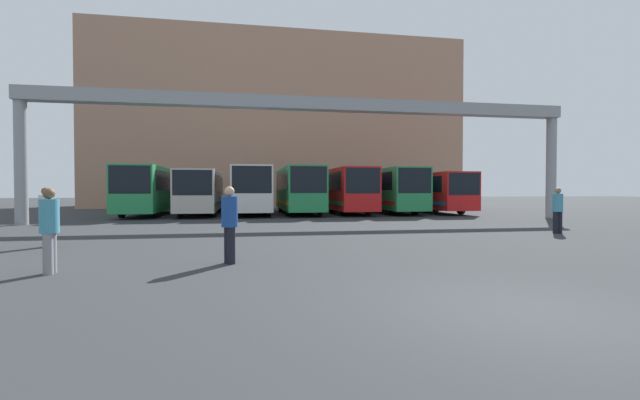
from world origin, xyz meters
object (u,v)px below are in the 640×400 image
object	(u,v)px
pedestrian_near_left	(230,223)
pedestrian_near_center	(558,209)
bus_slot_4	(342,188)
bus_slot_5	(386,188)
pedestrian_near_right	(46,215)
pedestrian_far_center	(49,228)
bus_slot_3	(298,188)
bus_slot_1	(202,190)
bus_slot_6	(429,190)
bus_slot_2	(251,188)
bus_slot_0	(150,188)

from	to	relation	value
pedestrian_near_left	pedestrian_near_center	distance (m)	13.70
bus_slot_4	bus_slot_5	xyz separation A→B (m)	(3.48, 0.01, 0.01)
pedestrian_near_right	pedestrian_far_center	distance (m)	4.98
bus_slot_4	pedestrian_near_left	distance (m)	22.96
bus_slot_3	bus_slot_4	bearing A→B (deg)	11.03
pedestrian_far_center	pedestrian_near_left	world-z (taller)	pedestrian_near_left
bus_slot_3	bus_slot_1	bearing A→B (deg)	173.07
bus_slot_6	pedestrian_near_center	bearing A→B (deg)	-96.89
bus_slot_2	bus_slot_6	bearing A→B (deg)	1.65
bus_slot_4	pedestrian_far_center	xyz separation A→B (m)	(-11.46, -22.17, -0.94)
pedestrian_near_right	bus_slot_5	bearing A→B (deg)	-72.66
bus_slot_6	pedestrian_far_center	distance (m)	28.61
bus_slot_5	bus_slot_6	xyz separation A→B (m)	(3.48, -0.31, -0.16)
pedestrian_near_left	bus_slot_6	bearing A→B (deg)	122.06
bus_slot_4	pedestrian_near_center	size ratio (longest dim) A/B	6.22
bus_slot_4	pedestrian_near_left	bearing A→B (deg)	-109.90
pedestrian_near_right	pedestrian_near_left	xyz separation A→B (m)	(5.61, -3.97, 0.00)
pedestrian_near_left	pedestrian_near_center	bearing A→B (deg)	87.75
bus_slot_3	bus_slot_5	bearing A→B (deg)	5.66
bus_slot_2	pedestrian_near_right	bearing A→B (deg)	-110.91
bus_slot_1	pedestrian_near_right	size ratio (longest dim) A/B	6.45
bus_slot_6	pedestrian_far_center	world-z (taller)	bus_slot_6
bus_slot_1	pedestrian_far_center	bearing A→B (deg)	-92.59
bus_slot_0	bus_slot_3	world-z (taller)	bus_slot_3
bus_slot_4	bus_slot_5	size ratio (longest dim) A/B	1.00
bus_slot_3	bus_slot_6	distance (m)	10.46
pedestrian_near_center	pedestrian_near_left	bearing A→B (deg)	23.56
bus_slot_5	pedestrian_near_center	xyz separation A→B (m)	(1.50, -16.69, -0.92)
bus_slot_2	pedestrian_far_center	xyz separation A→B (m)	(-4.49, -21.47, -0.96)
bus_slot_2	bus_slot_4	world-z (taller)	bus_slot_2
pedestrian_near_right	bus_slot_0	bearing A→B (deg)	-27.16
bus_slot_1	bus_slot_5	distance (m)	13.93
bus_slot_4	pedestrian_near_right	xyz separation A→B (m)	(-13.42, -17.60, -0.92)
bus_slot_4	bus_slot_6	size ratio (longest dim) A/B	1.05
pedestrian_far_center	pedestrian_near_center	bearing A→B (deg)	108.31
bus_slot_4	bus_slot_2	bearing A→B (deg)	-174.28
pedestrian_near_left	bus_slot_2	bearing A→B (deg)	154.53
bus_slot_0	bus_slot_1	world-z (taller)	bus_slot_0
bus_slot_5	pedestrian_near_center	size ratio (longest dim) A/B	6.23
pedestrian_near_right	bus_slot_4	bearing A→B (deg)	-66.16
bus_slot_1	bus_slot_2	world-z (taller)	bus_slot_2
bus_slot_3	pedestrian_near_center	bearing A→B (deg)	-62.11
bus_slot_0	bus_slot_3	distance (m)	10.46
bus_slot_0	bus_slot_1	size ratio (longest dim) A/B	0.94
bus_slot_6	pedestrian_near_center	distance (m)	16.52
pedestrian_far_center	pedestrian_near_left	xyz separation A→B (m)	(3.65, 0.60, 0.02)
bus_slot_0	bus_slot_1	xyz separation A→B (m)	(3.48, 0.33, -0.13)
bus_slot_3	bus_slot_6	bearing A→B (deg)	2.09
bus_slot_1	bus_slot_6	xyz separation A→B (m)	(17.41, -0.46, -0.03)
bus_slot_1	bus_slot_5	size ratio (longest dim) A/B	1.03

